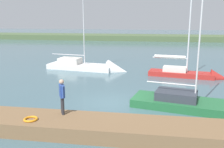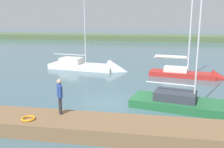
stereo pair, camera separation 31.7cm
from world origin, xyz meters
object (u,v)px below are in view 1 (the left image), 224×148
Objects in this scene: life_ring_buoy at (31,119)px; person_on_dock at (62,94)px; sailboat_near_dock at (93,69)px; sailboat_inner_slip at (191,75)px; sailboat_behind_pier at (216,109)px.

person_on_dock is at bearing -141.55° from life_ring_buoy.
sailboat_near_dock is 5.81× the size of person_on_dock.
person_on_dock is at bearing -74.07° from sailboat_near_dock.
sailboat_inner_slip is 14.61m from person_on_dock.
life_ring_buoy is at bearing -142.68° from sailboat_behind_pier.
life_ring_buoy is 1.85m from person_on_dock.
sailboat_behind_pier is at bearing -38.26° from sailboat_near_dock.
life_ring_buoy is 0.06× the size of sailboat_near_dock.
sailboat_behind_pier is 8.92m from person_on_dock.
sailboat_near_dock is at bearing -88.04° from life_ring_buoy.
life_ring_buoy is 0.07× the size of sailboat_inner_slip.
sailboat_inner_slip is at bearing 103.53° from sailboat_behind_pier.
sailboat_behind_pier reaches higher than person_on_dock.
person_on_dock is (-1.23, -0.97, 0.98)m from life_ring_buoy.
sailboat_inner_slip reaches higher than person_on_dock.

